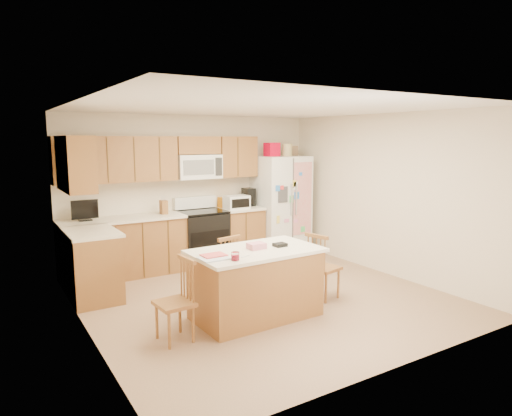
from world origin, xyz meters
TOP-DOWN VIEW (x-y plane):
  - ground at (0.00, 0.00)m, footprint 4.50×4.50m
  - room_shell at (0.00, 0.00)m, footprint 4.60×4.60m
  - cabinetry at (-0.98, 1.79)m, footprint 3.36×1.56m
  - stove at (0.00, 1.94)m, footprint 0.76×0.65m
  - refrigerator at (1.57, 1.87)m, footprint 0.90×0.79m
  - island at (-0.44, -0.51)m, footprint 1.54×0.93m
  - windsor_chair_left at (-1.48, -0.62)m, footprint 0.39×0.40m
  - windsor_chair_back at (-0.51, 0.19)m, footprint 0.44×0.43m
  - windsor_chair_right at (0.64, -0.43)m, footprint 0.44×0.46m

SIDE VIEW (x-z plane):
  - ground at x=0.00m, z-range 0.00..0.00m
  - windsor_chair_left at x=-1.48m, z-range -0.02..0.86m
  - windsor_chair_back at x=-0.51m, z-range -0.02..0.86m
  - island at x=-0.44m, z-range -0.04..0.88m
  - windsor_chair_right at x=0.64m, z-range -0.02..0.87m
  - stove at x=0.00m, z-range -0.09..1.04m
  - cabinetry at x=-0.98m, z-range -0.16..1.99m
  - refrigerator at x=1.57m, z-range -0.10..1.94m
  - room_shell at x=0.00m, z-range 0.18..2.70m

